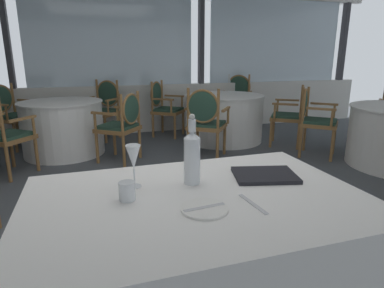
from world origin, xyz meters
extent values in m
plane|color=#4C5156|center=(0.00, 0.00, 0.00)|extent=(13.16, 13.16, 0.00)
cube|color=silver|center=(0.00, 3.53, 0.42)|extent=(10.12, 0.12, 0.85)
cube|color=silver|center=(0.00, 3.55, 1.63)|extent=(2.79, 0.02, 1.55)
cube|color=#333338|center=(-1.59, 3.53, 1.63)|extent=(0.08, 0.14, 1.55)
cube|color=silver|center=(3.17, 3.55, 1.63)|extent=(2.79, 0.02, 1.55)
cube|color=#333338|center=(1.59, 3.53, 1.63)|extent=(0.08, 0.14, 1.55)
cube|color=#333338|center=(4.76, 3.53, 1.63)|extent=(0.08, 0.14, 1.55)
cube|color=white|center=(-0.05, -1.10, 0.74)|extent=(1.51, 1.00, 0.02)
cube|color=white|center=(-0.05, -1.10, 0.36)|extent=(1.46, 0.97, 0.73)
cylinder|color=white|center=(-0.06, -1.23, 0.75)|extent=(0.19, 0.19, 0.01)
cube|color=silver|center=(-0.06, -1.23, 0.76)|extent=(0.18, 0.03, 0.00)
cube|color=silver|center=(0.15, -1.25, 0.75)|extent=(0.04, 0.20, 0.00)
cylinder|color=white|center=(-0.02, -0.94, 0.86)|extent=(0.08, 0.08, 0.23)
cone|color=white|center=(-0.02, -0.94, 0.99)|extent=(0.08, 0.08, 0.03)
cylinder|color=white|center=(-0.02, -0.94, 1.04)|extent=(0.04, 0.04, 0.06)
sphere|color=silver|center=(-0.02, -0.94, 1.08)|extent=(0.03, 0.03, 0.03)
cylinder|color=white|center=(-0.29, -0.90, 0.75)|extent=(0.06, 0.06, 0.00)
cylinder|color=white|center=(-0.29, -0.90, 0.80)|extent=(0.01, 0.01, 0.09)
cone|color=white|center=(-0.29, -0.90, 0.90)|extent=(0.07, 0.07, 0.12)
cylinder|color=white|center=(-0.35, -1.04, 0.79)|extent=(0.07, 0.07, 0.08)
cube|color=black|center=(0.36, -0.98, 0.76)|extent=(0.36, 0.30, 0.02)
cylinder|color=white|center=(1.62, 2.49, 0.74)|extent=(1.29, 1.29, 0.02)
cylinder|color=white|center=(1.62, 2.49, 0.36)|extent=(1.25, 1.25, 0.73)
cube|color=olive|center=(2.21, 3.28, 0.45)|extent=(0.64, 0.64, 0.05)
cube|color=#284738|center=(2.21, 3.28, 0.50)|extent=(0.59, 0.59, 0.04)
cylinder|color=olive|center=(2.25, 3.00, 0.21)|extent=(0.04, 0.04, 0.43)
cylinder|color=olive|center=(1.93, 3.24, 0.21)|extent=(0.04, 0.04, 0.43)
cylinder|color=olive|center=(2.49, 3.32, 0.21)|extent=(0.04, 0.04, 0.43)
cylinder|color=olive|center=(2.17, 3.56, 0.21)|extent=(0.04, 0.04, 0.43)
cylinder|color=olive|center=(2.49, 3.32, 0.75)|extent=(0.04, 0.04, 0.54)
cylinder|color=olive|center=(2.17, 3.56, 0.75)|extent=(0.04, 0.04, 0.54)
ellipsoid|color=#284738|center=(2.34, 3.45, 0.77)|extent=(0.34, 0.27, 0.45)
torus|color=olive|center=(2.34, 3.45, 0.77)|extent=(0.39, 0.30, 0.46)
cube|color=olive|center=(2.40, 3.12, 0.70)|extent=(0.25, 0.32, 0.03)
cylinder|color=olive|center=(2.31, 3.00, 0.59)|extent=(0.03, 0.03, 0.22)
cube|color=olive|center=(2.00, 3.41, 0.70)|extent=(0.25, 0.32, 0.03)
cylinder|color=olive|center=(1.91, 3.30, 0.59)|extent=(0.03, 0.03, 0.22)
cube|color=olive|center=(0.83, 3.07, 0.42)|extent=(0.64, 0.64, 0.05)
cube|color=#284738|center=(0.83, 3.07, 0.47)|extent=(0.59, 0.59, 0.04)
cylinder|color=olive|center=(1.11, 3.12, 0.20)|extent=(0.04, 0.04, 0.40)
cylinder|color=olive|center=(0.88, 2.79, 0.20)|extent=(0.04, 0.04, 0.40)
cylinder|color=olive|center=(0.79, 3.35, 0.20)|extent=(0.04, 0.04, 0.40)
cylinder|color=olive|center=(0.55, 3.03, 0.20)|extent=(0.04, 0.04, 0.40)
cylinder|color=olive|center=(0.79, 3.35, 0.70)|extent=(0.04, 0.04, 0.50)
cylinder|color=olive|center=(0.55, 3.03, 0.70)|extent=(0.04, 0.04, 0.50)
ellipsoid|color=#284738|center=(0.66, 3.20, 0.72)|extent=(0.27, 0.34, 0.42)
torus|color=olive|center=(0.66, 3.20, 0.72)|extent=(0.28, 0.36, 0.43)
cube|color=olive|center=(1.00, 3.26, 0.67)|extent=(0.32, 0.25, 0.03)
cylinder|color=olive|center=(1.11, 3.18, 0.56)|extent=(0.03, 0.03, 0.22)
cube|color=olive|center=(0.70, 2.86, 0.67)|extent=(0.32, 0.25, 0.03)
cylinder|color=olive|center=(0.81, 2.78, 0.56)|extent=(0.03, 0.03, 0.22)
cube|color=olive|center=(1.04, 1.70, 0.43)|extent=(0.64, 0.64, 0.05)
cube|color=#284738|center=(1.04, 1.70, 0.47)|extent=(0.59, 0.59, 0.04)
cylinder|color=olive|center=(1.00, 1.98, 0.20)|extent=(0.04, 0.04, 0.40)
cylinder|color=olive|center=(1.32, 1.74, 0.20)|extent=(0.04, 0.04, 0.40)
cylinder|color=olive|center=(0.76, 1.66, 0.20)|extent=(0.04, 0.04, 0.40)
cylinder|color=olive|center=(1.08, 1.42, 0.20)|extent=(0.04, 0.04, 0.40)
cylinder|color=olive|center=(0.76, 1.66, 0.71)|extent=(0.04, 0.04, 0.51)
cylinder|color=olive|center=(1.08, 1.42, 0.71)|extent=(0.04, 0.04, 0.51)
ellipsoid|color=#284738|center=(0.91, 1.53, 0.73)|extent=(0.34, 0.27, 0.42)
torus|color=olive|center=(0.91, 1.53, 0.73)|extent=(0.37, 0.29, 0.44)
cube|color=olive|center=(0.85, 1.86, 0.67)|extent=(0.25, 0.32, 0.03)
cylinder|color=olive|center=(0.93, 1.98, 0.56)|extent=(0.03, 0.03, 0.22)
cube|color=olive|center=(1.25, 1.57, 0.67)|extent=(0.25, 0.32, 0.03)
cylinder|color=olive|center=(1.34, 1.68, 0.56)|extent=(0.03, 0.03, 0.22)
cube|color=olive|center=(2.41, 1.90, 0.43)|extent=(0.64, 0.64, 0.05)
cube|color=#284738|center=(2.41, 1.90, 0.47)|extent=(0.59, 0.59, 0.04)
cylinder|color=olive|center=(2.14, 1.86, 0.20)|extent=(0.04, 0.04, 0.41)
cylinder|color=olive|center=(2.37, 2.18, 0.20)|extent=(0.04, 0.04, 0.41)
cylinder|color=olive|center=(2.46, 1.63, 0.20)|extent=(0.04, 0.04, 0.41)
cylinder|color=olive|center=(2.69, 1.95, 0.20)|extent=(0.04, 0.04, 0.41)
cylinder|color=olive|center=(2.46, 1.63, 0.69)|extent=(0.04, 0.04, 0.47)
cylinder|color=olive|center=(2.69, 1.95, 0.69)|extent=(0.04, 0.04, 0.47)
ellipsoid|color=#284738|center=(2.59, 1.78, 0.71)|extent=(0.27, 0.34, 0.39)
torus|color=olive|center=(2.59, 1.78, 0.71)|extent=(0.27, 0.35, 0.41)
cube|color=olive|center=(2.25, 1.72, 0.68)|extent=(0.32, 0.25, 0.03)
cylinder|color=olive|center=(2.14, 1.80, 0.57)|extent=(0.03, 0.03, 0.22)
cube|color=olive|center=(2.55, 2.12, 0.68)|extent=(0.32, 0.25, 0.03)
cylinder|color=olive|center=(2.43, 2.20, 0.57)|extent=(0.03, 0.03, 0.22)
cube|color=olive|center=(2.52, 1.28, 0.45)|extent=(0.65, 0.65, 0.05)
cube|color=#284738|center=(2.52, 1.28, 0.49)|extent=(0.60, 0.60, 0.04)
cylinder|color=olive|center=(2.80, 1.29, 0.21)|extent=(0.04, 0.04, 0.43)
cylinder|color=olive|center=(2.53, 1.00, 0.21)|extent=(0.04, 0.04, 0.43)
cylinder|color=olive|center=(2.51, 1.56, 0.21)|extent=(0.04, 0.04, 0.43)
cylinder|color=olive|center=(2.24, 1.27, 0.21)|extent=(0.04, 0.04, 0.43)
cylinder|color=olive|center=(2.51, 1.56, 0.70)|extent=(0.04, 0.04, 0.46)
cylinder|color=olive|center=(2.24, 1.27, 0.70)|extent=(0.04, 0.04, 0.46)
ellipsoid|color=#284738|center=(2.36, 1.43, 0.73)|extent=(0.31, 0.32, 0.38)
torus|color=olive|center=(2.36, 1.43, 0.73)|extent=(0.30, 0.31, 0.40)
cube|color=olive|center=(2.71, 1.45, 0.70)|extent=(0.29, 0.28, 0.03)
cylinder|color=olive|center=(2.81, 1.35, 0.59)|extent=(0.03, 0.03, 0.22)
cube|color=olive|center=(2.36, 1.08, 0.70)|extent=(0.29, 0.28, 0.03)
cylinder|color=olive|center=(2.47, 0.99, 0.59)|extent=(0.03, 0.03, 0.22)
cylinder|color=olive|center=(3.68, 1.31, 0.21)|extent=(0.04, 0.04, 0.43)
cylinder|color=olive|center=(3.95, 1.60, 0.21)|extent=(0.04, 0.04, 0.43)
cylinder|color=olive|center=(3.95, 1.60, 0.70)|extent=(0.04, 0.04, 0.45)
cube|color=olive|center=(3.76, 1.47, 0.70)|extent=(0.28, 0.29, 0.03)
cylinder|color=olive|center=(3.67, 1.37, 0.59)|extent=(0.03, 0.03, 0.22)
cylinder|color=white|center=(-0.83, 2.46, 0.74)|extent=(1.12, 1.12, 0.02)
cylinder|color=white|center=(-0.83, 2.46, 0.36)|extent=(1.09, 1.09, 0.73)
cube|color=olive|center=(-0.27, 3.17, 0.43)|extent=(0.65, 0.65, 0.05)
cube|color=#284738|center=(-0.27, 3.17, 0.48)|extent=(0.59, 0.59, 0.04)
cylinder|color=olive|center=(-0.24, 2.88, 0.20)|extent=(0.04, 0.04, 0.41)
cylinder|color=olive|center=(-0.56, 3.13, 0.20)|extent=(0.04, 0.04, 0.41)
cylinder|color=olive|center=(0.01, 3.20, 0.20)|extent=(0.04, 0.04, 0.41)
cylinder|color=olive|center=(-0.31, 3.45, 0.20)|extent=(0.04, 0.04, 0.41)
cylinder|color=olive|center=(0.01, 3.20, 0.72)|extent=(0.04, 0.04, 0.51)
cylinder|color=olive|center=(-0.31, 3.45, 0.72)|extent=(0.04, 0.04, 0.51)
ellipsoid|color=#284738|center=(-0.14, 3.33, 0.74)|extent=(0.34, 0.28, 0.43)
torus|color=olive|center=(-0.14, 3.33, 0.74)|extent=(0.37, 0.30, 0.44)
cube|color=olive|center=(-0.09, 2.99, 0.68)|extent=(0.26, 0.31, 0.03)
cylinder|color=olive|center=(-0.18, 2.88, 0.57)|extent=(0.03, 0.03, 0.22)
cube|color=olive|center=(-0.48, 3.31, 0.68)|extent=(0.26, 0.31, 0.03)
cylinder|color=olive|center=(-0.57, 3.19, 0.57)|extent=(0.03, 0.03, 0.22)
cube|color=olive|center=(-1.54, 3.02, 0.45)|extent=(0.65, 0.65, 0.05)
cube|color=#284738|center=(-1.54, 3.02, 0.49)|extent=(0.59, 0.59, 0.04)
cylinder|color=olive|center=(-1.26, 3.05, 0.21)|extent=(0.04, 0.04, 0.42)
cylinder|color=olive|center=(-1.51, 2.74, 0.21)|extent=(0.04, 0.04, 0.42)
cylinder|color=olive|center=(-1.57, 3.30, 0.21)|extent=(0.04, 0.04, 0.42)
cylinder|color=olive|center=(-1.57, 3.30, 0.71)|extent=(0.04, 0.04, 0.48)
ellipsoid|color=#284738|center=(-1.71, 3.15, 0.74)|extent=(0.28, 0.34, 0.40)
torus|color=olive|center=(-1.71, 3.15, 0.74)|extent=(0.28, 0.35, 0.42)
cube|color=olive|center=(-1.37, 3.20, 0.69)|extent=(0.31, 0.26, 0.03)
cylinder|color=olive|center=(-1.26, 3.11, 0.58)|extent=(0.03, 0.03, 0.22)
cylinder|color=olive|center=(-1.57, 2.72, 0.58)|extent=(0.03, 0.03, 0.22)
cube|color=olive|center=(-1.39, 1.75, 0.43)|extent=(0.65, 0.65, 0.05)
cube|color=#284738|center=(-1.39, 1.75, 0.48)|extent=(0.59, 0.59, 0.04)
cylinder|color=olive|center=(-1.42, 2.03, 0.20)|extent=(0.04, 0.04, 0.41)
cylinder|color=olive|center=(-1.11, 1.79, 0.20)|extent=(0.04, 0.04, 0.41)
cylinder|color=olive|center=(-1.36, 1.47, 0.20)|extent=(0.04, 0.04, 0.41)
cylinder|color=olive|center=(-1.36, 1.47, 0.72)|extent=(0.04, 0.04, 0.53)
cylinder|color=olive|center=(-1.49, 2.04, 0.57)|extent=(0.03, 0.03, 0.22)
cube|color=olive|center=(-1.18, 1.61, 0.68)|extent=(0.26, 0.31, 0.03)
cylinder|color=olive|center=(-1.10, 1.73, 0.57)|extent=(0.03, 0.03, 0.22)
cube|color=olive|center=(-0.13, 1.90, 0.43)|extent=(0.65, 0.65, 0.05)
cube|color=#284738|center=(-0.13, 1.90, 0.47)|extent=(0.59, 0.59, 0.04)
cylinder|color=olive|center=(-0.41, 1.87, 0.20)|extent=(0.04, 0.04, 0.40)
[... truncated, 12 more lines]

